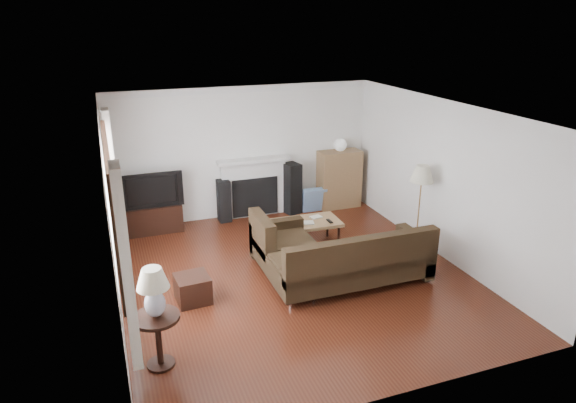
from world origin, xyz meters
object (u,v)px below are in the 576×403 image
object	(u,v)px
tv_stand	(153,218)
bookshelf	(339,179)
sectional_sofa	(351,258)
floor_lamp	(419,209)
coffee_table	(305,234)
side_table	(159,341)

from	to	relation	value
tv_stand	bookshelf	distance (m)	3.71
sectional_sofa	floor_lamp	distance (m)	1.69
tv_stand	floor_lamp	world-z (taller)	floor_lamp
tv_stand	coffee_table	bearing A→B (deg)	-33.23
tv_stand	coffee_table	world-z (taller)	tv_stand
sectional_sofa	coffee_table	xyz separation A→B (m)	(-0.14, 1.42, -0.18)
bookshelf	sectional_sofa	world-z (taller)	bookshelf
tv_stand	side_table	bearing A→B (deg)	-95.30
sectional_sofa	side_table	size ratio (longest dim) A/B	3.93
bookshelf	sectional_sofa	distance (m)	3.23
bookshelf	tv_stand	bearing A→B (deg)	-179.62
tv_stand	side_table	distance (m)	3.93
floor_lamp	tv_stand	bearing A→B (deg)	149.89
coffee_table	side_table	size ratio (longest dim) A/B	1.81
tv_stand	floor_lamp	size ratio (longest dim) A/B	0.68
bookshelf	coffee_table	xyz separation A→B (m)	(-1.36, -1.56, -0.36)
tv_stand	sectional_sofa	world-z (taller)	sectional_sofa
tv_stand	sectional_sofa	size ratio (longest dim) A/B	0.40
tv_stand	side_table	size ratio (longest dim) A/B	1.57
bookshelf	floor_lamp	xyz separation A→B (m)	(0.31, -2.35, 0.16)
floor_lamp	side_table	xyz separation A→B (m)	(-4.37, -1.59, -0.42)
tv_stand	floor_lamp	bearing A→B (deg)	-30.11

